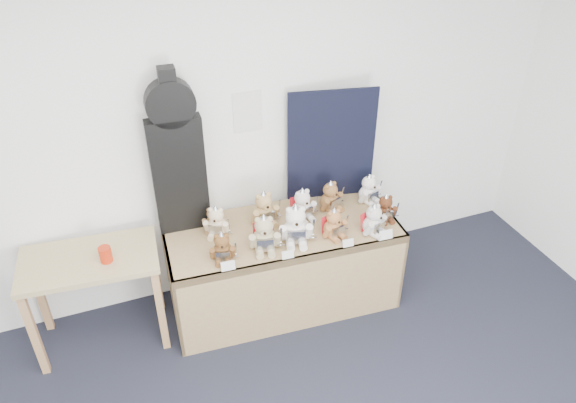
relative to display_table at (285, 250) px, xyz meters
name	(u,v)px	position (x,y,z in m)	size (l,w,h in m)	color
room_shell	(248,112)	(-0.10, 0.48, 0.90)	(6.00, 6.00, 6.00)	white
display_table	(285,250)	(0.00, 0.00, 0.00)	(1.72, 0.81, 0.70)	#906D49
side_table	(91,272)	(-1.33, 0.17, 0.07)	(0.93, 0.57, 0.74)	#957A50
guitar_case	(177,155)	(-0.64, 0.35, 0.74)	(0.37, 0.13, 1.20)	black
navy_board	(331,145)	(0.50, 0.35, 0.59)	(0.66, 0.02, 0.88)	black
red_cup	(105,254)	(-1.21, 0.09, 0.25)	(0.08, 0.08, 0.11)	red
teddy_front_far_left	(222,248)	(-0.49, -0.11, 0.25)	(0.19, 0.18, 0.24)	brown
teddy_front_left	(264,235)	(-0.19, -0.11, 0.27)	(0.25, 0.23, 0.30)	tan
teddy_front_centre	(296,226)	(0.04, -0.10, 0.28)	(0.27, 0.25, 0.33)	white
teddy_front_right	(334,224)	(0.31, -0.14, 0.25)	(0.21, 0.19, 0.25)	#A66C3F
teddy_front_far_right	(374,221)	(0.59, -0.21, 0.25)	(0.22, 0.21, 0.26)	beige
teddy_front_end	(385,209)	(0.74, -0.09, 0.24)	(0.19, 0.16, 0.23)	#502C1B
teddy_back_left	(217,222)	(-0.45, 0.17, 0.25)	(0.20, 0.20, 0.25)	beige
teddy_back_centre_left	(264,210)	(-0.09, 0.18, 0.27)	(0.24, 0.20, 0.29)	tan
teddy_back_centre_right	(303,206)	(0.19, 0.14, 0.26)	(0.22, 0.20, 0.27)	silver
teddy_back_right	(331,197)	(0.43, 0.17, 0.26)	(0.22, 0.20, 0.26)	brown
teddy_back_end	(369,190)	(0.74, 0.16, 0.25)	(0.21, 0.19, 0.25)	white
teddy_back_far_left	(213,220)	(-0.46, 0.23, 0.23)	(0.17, 0.17, 0.21)	olive
entry_card_a	(228,266)	(-0.48, -0.23, 0.19)	(0.09, 0.00, 0.07)	silver
entry_card_b	(288,255)	(-0.08, -0.26, 0.18)	(0.08, 0.00, 0.06)	silver
entry_card_c	(348,243)	(0.35, -0.29, 0.18)	(0.08, 0.00, 0.06)	silver
entry_card_d	(386,235)	(0.64, -0.31, 0.19)	(0.10, 0.00, 0.07)	silver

